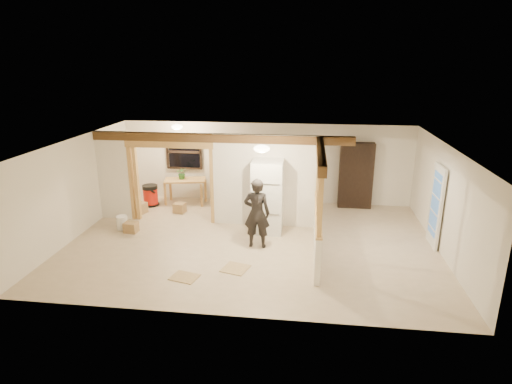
# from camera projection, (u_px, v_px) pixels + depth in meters

# --- Properties ---
(floor) EXTENTS (9.00, 6.50, 0.01)m
(floor) POSITION_uv_depth(u_px,v_px,m) (252.00, 242.00, 10.70)
(floor) COLOR beige
(floor) RESTS_ON ground
(ceiling) EXTENTS (9.00, 6.50, 0.01)m
(ceiling) POSITION_uv_depth(u_px,v_px,m) (251.00, 143.00, 9.95)
(ceiling) COLOR white
(wall_back) EXTENTS (9.00, 0.01, 2.50)m
(wall_back) POSITION_uv_depth(u_px,v_px,m) (266.00, 163.00, 13.40)
(wall_back) COLOR silver
(wall_back) RESTS_ON floor
(wall_front) EXTENTS (9.00, 0.01, 2.50)m
(wall_front) POSITION_uv_depth(u_px,v_px,m) (226.00, 252.00, 7.25)
(wall_front) COLOR silver
(wall_front) RESTS_ON floor
(wall_left) EXTENTS (0.01, 6.50, 2.50)m
(wall_left) POSITION_uv_depth(u_px,v_px,m) (76.00, 187.00, 10.86)
(wall_left) COLOR silver
(wall_left) RESTS_ON floor
(wall_right) EXTENTS (0.01, 6.50, 2.50)m
(wall_right) POSITION_uv_depth(u_px,v_px,m) (446.00, 202.00, 9.79)
(wall_right) COLOR silver
(wall_right) RESTS_ON floor
(partition_left_stub) EXTENTS (0.90, 0.12, 2.50)m
(partition_left_stub) POSITION_uv_depth(u_px,v_px,m) (114.00, 176.00, 11.95)
(partition_left_stub) COLOR white
(partition_left_stub) RESTS_ON floor
(partition_center) EXTENTS (2.80, 0.12, 2.50)m
(partition_center) POSITION_uv_depth(u_px,v_px,m) (265.00, 181.00, 11.44)
(partition_center) COLOR white
(partition_center) RESTS_ON floor
(doorway_frame) EXTENTS (2.46, 0.14, 2.20)m
(doorway_frame) POSITION_uv_depth(u_px,v_px,m) (171.00, 183.00, 11.79)
(doorway_frame) COLOR tan
(doorway_frame) RESTS_ON floor
(header_beam_back) EXTENTS (7.00, 0.18, 0.22)m
(header_beam_back) POSITION_uv_depth(u_px,v_px,m) (220.00, 138.00, 11.24)
(header_beam_back) COLOR brown
(header_beam_back) RESTS_ON ceiling
(header_beam_right) EXTENTS (0.18, 3.30, 0.22)m
(header_beam_right) POSITION_uv_depth(u_px,v_px,m) (321.00, 154.00, 9.42)
(header_beam_right) COLOR brown
(header_beam_right) RESTS_ON ceiling
(pony_wall) EXTENTS (0.12, 3.20, 1.00)m
(pony_wall) POSITION_uv_depth(u_px,v_px,m) (317.00, 233.00, 9.98)
(pony_wall) COLOR white
(pony_wall) RESTS_ON floor
(stud_partition) EXTENTS (0.14, 3.20, 1.32)m
(stud_partition) POSITION_uv_depth(u_px,v_px,m) (319.00, 185.00, 9.63)
(stud_partition) COLOR tan
(stud_partition) RESTS_ON pony_wall
(window_back) EXTENTS (1.12, 0.10, 1.10)m
(window_back) POSITION_uv_depth(u_px,v_px,m) (184.00, 152.00, 13.55)
(window_back) COLOR black
(window_back) RESTS_ON wall_back
(french_door) EXTENTS (0.12, 0.86, 2.00)m
(french_door) POSITION_uv_depth(u_px,v_px,m) (436.00, 206.00, 10.25)
(french_door) COLOR white
(french_door) RESTS_ON floor
(ceiling_dome_main) EXTENTS (0.36, 0.36, 0.16)m
(ceiling_dome_main) POSITION_uv_depth(u_px,v_px,m) (262.00, 149.00, 9.45)
(ceiling_dome_main) COLOR #FFEABF
(ceiling_dome_main) RESTS_ON ceiling
(ceiling_dome_util) EXTENTS (0.32, 0.32, 0.14)m
(ceiling_dome_util) POSITION_uv_depth(u_px,v_px,m) (177.00, 127.00, 12.43)
(ceiling_dome_util) COLOR #FFEABF
(ceiling_dome_util) RESTS_ON ceiling
(hanging_bulb) EXTENTS (0.07, 0.07, 0.07)m
(hanging_bulb) POSITION_uv_depth(u_px,v_px,m) (188.00, 142.00, 11.80)
(hanging_bulb) COLOR #FFD88C
(hanging_bulb) RESTS_ON ceiling
(refrigerator) EXTENTS (0.79, 0.77, 1.92)m
(refrigerator) POSITION_uv_depth(u_px,v_px,m) (268.00, 197.00, 11.09)
(refrigerator) COLOR white
(refrigerator) RESTS_ON floor
(woman) EXTENTS (0.64, 0.43, 1.72)m
(woman) POSITION_uv_depth(u_px,v_px,m) (257.00, 213.00, 10.19)
(woman) COLOR black
(woman) RESTS_ON floor
(work_table) EXTENTS (1.36, 0.87, 0.79)m
(work_table) POSITION_uv_depth(u_px,v_px,m) (186.00, 191.00, 13.42)
(work_table) COLOR tan
(work_table) RESTS_ON floor
(potted_plant) EXTENTS (0.36, 0.32, 0.38)m
(potted_plant) POSITION_uv_depth(u_px,v_px,m) (182.00, 173.00, 13.27)
(potted_plant) COLOR #26531F
(potted_plant) RESTS_ON work_table
(shop_vac) EXTENTS (0.51, 0.51, 0.66)m
(shop_vac) POSITION_uv_depth(u_px,v_px,m) (150.00, 195.00, 13.24)
(shop_vac) COLOR #B8180C
(shop_vac) RESTS_ON floor
(bookshelf) EXTENTS (1.00, 0.33, 2.00)m
(bookshelf) POSITION_uv_depth(u_px,v_px,m) (356.00, 176.00, 12.92)
(bookshelf) COLOR black
(bookshelf) RESTS_ON floor
(bucket) EXTENTS (0.35, 0.35, 0.37)m
(bucket) POSITION_uv_depth(u_px,v_px,m) (122.00, 223.00, 11.43)
(bucket) COLOR white
(bucket) RESTS_ON floor
(box_util_a) EXTENTS (0.38, 0.34, 0.28)m
(box_util_a) POSITION_uv_depth(u_px,v_px,m) (180.00, 208.00, 12.70)
(box_util_a) COLOR #A07B4D
(box_util_a) RESTS_ON floor
(box_util_b) EXTENTS (0.43, 0.43, 0.31)m
(box_util_b) POSITION_uv_depth(u_px,v_px,m) (140.00, 208.00, 12.65)
(box_util_b) COLOR #A07B4D
(box_util_b) RESTS_ON floor
(box_front) EXTENTS (0.36, 0.30, 0.27)m
(box_front) POSITION_uv_depth(u_px,v_px,m) (131.00, 227.00, 11.25)
(box_front) COLOR #A07B4D
(box_front) RESTS_ON floor
(floor_panel_near) EXTENTS (0.65, 0.65, 0.02)m
(floor_panel_near) POSITION_uv_depth(u_px,v_px,m) (235.00, 268.00, 9.32)
(floor_panel_near) COLOR tan
(floor_panel_near) RESTS_ON floor
(floor_panel_far) EXTENTS (0.64, 0.57, 0.02)m
(floor_panel_far) POSITION_uv_depth(u_px,v_px,m) (185.00, 277.00, 8.95)
(floor_panel_far) COLOR tan
(floor_panel_far) RESTS_ON floor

